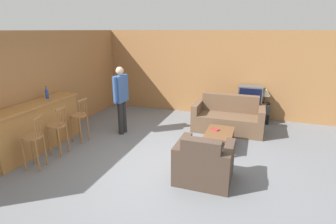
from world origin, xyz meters
name	(u,v)px	position (x,y,z in m)	size (l,w,h in m)	color
ground_plane	(163,165)	(0.00, 0.00, 0.00)	(24.00, 24.00, 0.00)	slate
wall_back	(203,73)	(0.00, 3.73, 1.30)	(9.40, 0.08, 2.60)	#9E6B3D
wall_left	(68,80)	(-3.26, 1.36, 1.30)	(0.08, 8.73, 2.60)	#9E6B3D
bar_counter	(36,127)	(-2.92, -0.23, 0.54)	(0.55, 2.31, 1.08)	#A87038
bar_chair_near	(34,141)	(-2.31, -0.91, 0.58)	(0.46, 0.46, 1.08)	#996638
bar_chair_mid	(58,129)	(-2.31, -0.26, 0.58)	(0.40, 0.40, 1.08)	#996638
bar_chair_far	(79,119)	(-2.31, 0.47, 0.58)	(0.41, 0.41, 1.08)	#996638
couch_far	(228,118)	(0.99, 2.38, 0.33)	(1.83, 0.88, 0.93)	brown
armchair_near	(204,164)	(0.88, -0.29, 0.33)	(0.98, 0.84, 0.91)	#423328
coffee_table	(219,134)	(0.94, 1.19, 0.33)	(0.61, 0.95, 0.38)	brown
tv_unit	(249,112)	(1.48, 3.41, 0.27)	(1.15, 0.46, 0.54)	black
tv	(250,95)	(1.48, 3.41, 0.80)	(0.68, 0.45, 0.51)	#4C4C4C
bottle	(47,93)	(-2.96, 0.24, 1.21)	(0.07, 0.07, 0.29)	#234293
book_on_table	(215,129)	(0.82, 1.30, 0.40)	(0.24, 0.21, 0.02)	maroon
table_lamp	(266,93)	(1.90, 3.41, 0.89)	(0.28, 0.28, 0.46)	brown
person_by_window	(121,96)	(-1.60, 1.28, 0.99)	(0.20, 0.57, 1.74)	black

